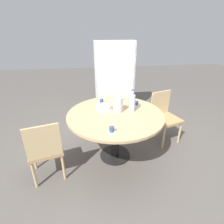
{
  "coord_description": "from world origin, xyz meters",
  "views": [
    {
      "loc": [
        -0.36,
        -2.2,
        1.86
      ],
      "look_at": [
        0.0,
        0.34,
        0.62
      ],
      "focal_mm": 28.0,
      "sensor_mm": 36.0,
      "label": 1
    }
  ],
  "objects_px": {
    "water_bottle": "(132,103)",
    "cup_d": "(136,104)",
    "cake_main": "(104,107)",
    "cup_b": "(112,130)",
    "cup_c": "(121,99)",
    "chair_a": "(164,116)",
    "chair_b": "(45,149)",
    "bookshelf": "(114,79)",
    "cup_a": "(102,102)",
    "coffee_pot": "(118,104)"
  },
  "relations": [
    {
      "from": "water_bottle",
      "to": "cup_d",
      "type": "relative_size",
      "value": 3.0
    },
    {
      "from": "cake_main",
      "to": "cup_b",
      "type": "xyz_separation_m",
      "value": [
        0.02,
        -0.65,
        -0.0
      ]
    },
    {
      "from": "cup_c",
      "to": "cup_d",
      "type": "height_order",
      "value": "same"
    },
    {
      "from": "chair_a",
      "to": "chair_b",
      "type": "distance_m",
      "value": 2.0
    },
    {
      "from": "chair_a",
      "to": "cup_d",
      "type": "xyz_separation_m",
      "value": [
        -0.56,
        -0.13,
        0.32
      ]
    },
    {
      "from": "bookshelf",
      "to": "cake_main",
      "type": "height_order",
      "value": "bookshelf"
    },
    {
      "from": "cup_c",
      "to": "cake_main",
      "type": "bearing_deg",
      "value": -135.89
    },
    {
      "from": "chair_b",
      "to": "cup_a",
      "type": "distance_m",
      "value": 1.11
    },
    {
      "from": "coffee_pot",
      "to": "cup_a",
      "type": "height_order",
      "value": "coffee_pot"
    },
    {
      "from": "chair_a",
      "to": "cup_a",
      "type": "height_order",
      "value": "chair_a"
    },
    {
      "from": "coffee_pot",
      "to": "cup_b",
      "type": "relative_size",
      "value": 2.3
    },
    {
      "from": "cup_a",
      "to": "cup_b",
      "type": "relative_size",
      "value": 1.0
    },
    {
      "from": "cake_main",
      "to": "cup_c",
      "type": "bearing_deg",
      "value": 44.11
    },
    {
      "from": "water_bottle",
      "to": "bookshelf",
      "type": "bearing_deg",
      "value": 90.22
    },
    {
      "from": "chair_b",
      "to": "cup_a",
      "type": "bearing_deg",
      "value": -152.51
    },
    {
      "from": "water_bottle",
      "to": "cup_a",
      "type": "xyz_separation_m",
      "value": [
        -0.41,
        0.36,
        -0.11
      ]
    },
    {
      "from": "bookshelf",
      "to": "cup_b",
      "type": "height_order",
      "value": "bookshelf"
    },
    {
      "from": "chair_b",
      "to": "bookshelf",
      "type": "xyz_separation_m",
      "value": [
        1.2,
        1.99,
        0.33
      ]
    },
    {
      "from": "cup_c",
      "to": "chair_b",
      "type": "bearing_deg",
      "value": -145.6
    },
    {
      "from": "chair_b",
      "to": "cup_b",
      "type": "xyz_separation_m",
      "value": [
        0.83,
        -0.18,
        0.32
      ]
    },
    {
      "from": "chair_b",
      "to": "chair_a",
      "type": "bearing_deg",
      "value": -174.49
    },
    {
      "from": "water_bottle",
      "to": "cake_main",
      "type": "relative_size",
      "value": 1.38
    },
    {
      "from": "chair_b",
      "to": "bookshelf",
      "type": "bearing_deg",
      "value": -135.24
    },
    {
      "from": "water_bottle",
      "to": "cup_b",
      "type": "height_order",
      "value": "water_bottle"
    },
    {
      "from": "cake_main",
      "to": "cup_b",
      "type": "relative_size",
      "value": 2.17
    },
    {
      "from": "cake_main",
      "to": "coffee_pot",
      "type": "bearing_deg",
      "value": -25.7
    },
    {
      "from": "chair_a",
      "to": "water_bottle",
      "type": "bearing_deg",
      "value": -172.18
    },
    {
      "from": "chair_b",
      "to": "cake_main",
      "type": "bearing_deg",
      "value": -164.39
    },
    {
      "from": "water_bottle",
      "to": "cake_main",
      "type": "xyz_separation_m",
      "value": [
        -0.39,
        0.12,
        -0.1
      ]
    },
    {
      "from": "bookshelf",
      "to": "water_bottle",
      "type": "distance_m",
      "value": 1.65
    },
    {
      "from": "water_bottle",
      "to": "cup_a",
      "type": "distance_m",
      "value": 0.56
    },
    {
      "from": "water_bottle",
      "to": "chair_a",
      "type": "bearing_deg",
      "value": 25.97
    },
    {
      "from": "chair_a",
      "to": "water_bottle",
      "type": "xyz_separation_m",
      "value": [
        -0.68,
        -0.33,
        0.42
      ]
    },
    {
      "from": "cup_a",
      "to": "cup_d",
      "type": "relative_size",
      "value": 1.0
    },
    {
      "from": "cup_a",
      "to": "cup_c",
      "type": "relative_size",
      "value": 1.0
    },
    {
      "from": "chair_a",
      "to": "water_bottle",
      "type": "height_order",
      "value": "water_bottle"
    },
    {
      "from": "cup_c",
      "to": "cup_b",
      "type": "bearing_deg",
      "value": -106.99
    },
    {
      "from": "coffee_pot",
      "to": "cup_c",
      "type": "height_order",
      "value": "coffee_pot"
    },
    {
      "from": "coffee_pot",
      "to": "cup_c",
      "type": "bearing_deg",
      "value": 73.55
    },
    {
      "from": "chair_b",
      "to": "cup_a",
      "type": "xyz_separation_m",
      "value": [
        0.79,
        0.71,
        0.32
      ]
    },
    {
      "from": "bookshelf",
      "to": "cup_b",
      "type": "distance_m",
      "value": 2.2
    },
    {
      "from": "chair_b",
      "to": "cup_b",
      "type": "relative_size",
      "value": 7.92
    },
    {
      "from": "chair_a",
      "to": "coffee_pot",
      "type": "height_order",
      "value": "coffee_pot"
    },
    {
      "from": "bookshelf",
      "to": "cake_main",
      "type": "xyz_separation_m",
      "value": [
        -0.39,
        -1.53,
        -0.01
      ]
    },
    {
      "from": "chair_a",
      "to": "bookshelf",
      "type": "bearing_deg",
      "value": 99.44
    },
    {
      "from": "water_bottle",
      "to": "cup_a",
      "type": "relative_size",
      "value": 3.0
    },
    {
      "from": "coffee_pot",
      "to": "cup_b",
      "type": "distance_m",
      "value": 0.58
    },
    {
      "from": "coffee_pot",
      "to": "cake_main",
      "type": "height_order",
      "value": "coffee_pot"
    },
    {
      "from": "coffee_pot",
      "to": "cup_d",
      "type": "relative_size",
      "value": 2.3
    },
    {
      "from": "coffee_pot",
      "to": "cup_c",
      "type": "xyz_separation_m",
      "value": [
        0.12,
        0.4,
        -0.09
      ]
    }
  ]
}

